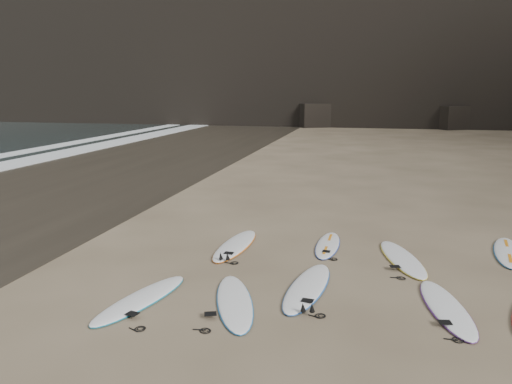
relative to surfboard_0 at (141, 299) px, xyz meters
The scene contains 10 objects.
ground 4.05m from the surfboard_0, 14.02° to the left, with size 240.00×240.00×0.00m, color #897559.
wet_sand 14.24m from the surfboard_0, 129.56° to the left, with size 12.00×200.00×0.01m, color #383026.
surfboard_0 is the anchor object (origin of this frame).
surfboard_1 1.80m from the surfboard_0, ahead, with size 0.63×2.65×0.10m, color white.
surfboard_2 3.31m from the surfboard_0, 23.20° to the left, with size 0.67×2.78×0.10m, color white.
surfboard_3 5.72m from the surfboard_0, ahead, with size 0.63×2.62×0.09m, color white.
surfboard_5 3.75m from the surfboard_0, 76.43° to the left, with size 0.67×2.78×0.10m, color white.
surfboard_6 5.29m from the surfboard_0, 52.79° to the left, with size 0.56×2.33×0.08m, color white.
surfboard_7 6.13m from the surfboard_0, 35.17° to the left, with size 0.66×2.73×0.10m, color white.
surfboard_8 8.88m from the surfboard_0, 31.34° to the left, with size 0.62×2.57×0.09m, color white.
Camera 1 is at (0.21, -9.19, 3.98)m, focal length 35.00 mm.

